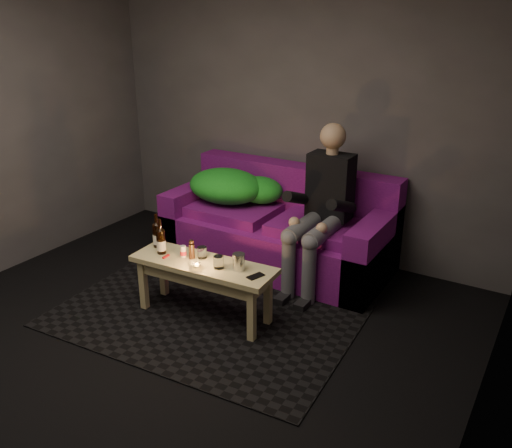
% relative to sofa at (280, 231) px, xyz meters
% --- Properties ---
extents(floor, '(4.50, 4.50, 0.00)m').
position_rel_sofa_xyz_m(floor, '(-0.05, -1.82, -0.31)').
color(floor, black).
rests_on(floor, ground).
extents(room, '(4.50, 4.50, 4.50)m').
position_rel_sofa_xyz_m(room, '(-0.05, -1.35, 1.33)').
color(room, silver).
rests_on(room, ground).
extents(rug, '(2.32, 1.75, 0.01)m').
position_rel_sofa_xyz_m(rug, '(-0.02, -1.09, -0.31)').
color(rug, black).
rests_on(rug, floor).
extents(sofa, '(2.02, 0.91, 0.87)m').
position_rel_sofa_xyz_m(sofa, '(0.00, 0.00, 0.00)').
color(sofa, '#5C0D62').
rests_on(sofa, floor).
extents(green_blanket, '(0.89, 0.61, 0.30)m').
position_rel_sofa_xyz_m(green_blanket, '(-0.51, -0.01, 0.34)').
color(green_blanket, '#198A1E').
rests_on(green_blanket, sofa).
extents(person, '(0.36, 0.84, 1.35)m').
position_rel_sofa_xyz_m(person, '(0.47, -0.16, 0.38)').
color(person, black).
rests_on(person, sofa).
extents(coffee_table, '(1.14, 0.42, 0.46)m').
position_rel_sofa_xyz_m(coffee_table, '(-0.02, -1.14, 0.06)').
color(coffee_table, '#CABC76').
rests_on(coffee_table, rug).
extents(beer_bottle_a, '(0.07, 0.07, 0.27)m').
position_rel_sofa_xyz_m(beer_bottle_a, '(-0.50, -1.09, 0.24)').
color(beer_bottle_a, black).
rests_on(beer_bottle_a, coffee_table).
extents(beer_bottle_b, '(0.07, 0.07, 0.28)m').
position_rel_sofa_xyz_m(beer_bottle_b, '(-0.39, -1.17, 0.24)').
color(beer_bottle_b, black).
rests_on(beer_bottle_b, coffee_table).
extents(salt_shaker, '(0.05, 0.05, 0.09)m').
position_rel_sofa_xyz_m(salt_shaker, '(-0.21, -1.14, 0.19)').
color(salt_shaker, silver).
rests_on(salt_shaker, coffee_table).
extents(pepper_mill, '(0.04, 0.04, 0.12)m').
position_rel_sofa_xyz_m(pepper_mill, '(-0.13, -1.13, 0.20)').
color(pepper_mill, black).
rests_on(pepper_mill, coffee_table).
extents(tumbler_back, '(0.08, 0.08, 0.09)m').
position_rel_sofa_xyz_m(tumbler_back, '(-0.08, -1.08, 0.19)').
color(tumbler_back, white).
rests_on(tumbler_back, coffee_table).
extents(tealight, '(0.06, 0.06, 0.04)m').
position_rel_sofa_xyz_m(tealight, '(0.01, -1.25, 0.17)').
color(tealight, white).
rests_on(tealight, coffee_table).
extents(tumbler_front, '(0.10, 0.10, 0.09)m').
position_rel_sofa_xyz_m(tumbler_front, '(0.13, -1.16, 0.19)').
color(tumbler_front, white).
rests_on(tumbler_front, coffee_table).
extents(steel_cup, '(0.12, 0.12, 0.12)m').
position_rel_sofa_xyz_m(steel_cup, '(0.27, -1.10, 0.20)').
color(steel_cup, '#B9BBC0').
rests_on(steel_cup, coffee_table).
extents(smartphone, '(0.10, 0.14, 0.01)m').
position_rel_sofa_xyz_m(smartphone, '(0.43, -1.14, 0.15)').
color(smartphone, black).
rests_on(smartphone, coffee_table).
extents(red_lighter, '(0.02, 0.07, 0.01)m').
position_rel_sofa_xyz_m(red_lighter, '(-0.32, -1.21, 0.15)').
color(red_lighter, '#BC0B10').
rests_on(red_lighter, coffee_table).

